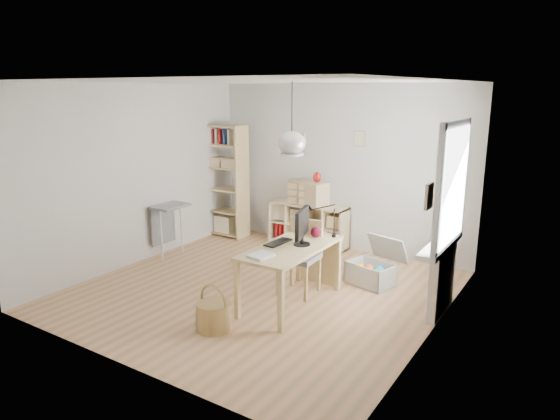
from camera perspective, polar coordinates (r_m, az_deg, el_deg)
The scene contains 20 objects.
ground at distance 6.75m, azimuth -2.12°, elevation -9.10°, with size 4.50×4.50×0.00m, color tan.
room_shell at distance 5.83m, azimuth 1.35°, elevation 7.66°, with size 4.50×4.50×4.50m.
window_unit at distance 5.95m, azimuth 19.16°, elevation 2.64°, with size 0.07×1.16×1.46m.
radiator at distance 6.27m, azimuth 18.03°, elevation -7.69°, with size 0.10×0.80×0.80m, color white.
windowsill at distance 6.14m, azimuth 17.87°, elevation -3.87°, with size 0.22×1.20×0.06m, color white.
desk at distance 6.11m, azimuth 1.28°, elevation -4.97°, with size 0.70×1.50×0.75m.
cube_shelf at distance 8.55m, azimuth 3.21°, elevation -2.02°, with size 1.40×0.38×0.72m.
tall_bookshelf at distance 9.01m, azimuth -6.32°, elevation 3.87°, with size 0.80×0.38×2.00m.
side_table at distance 8.05m, azimuth -12.73°, elevation -0.63°, with size 0.40×0.55×0.85m.
chair at distance 6.51m, azimuth 2.41°, elevation -4.83°, with size 0.50×0.50×0.96m.
wicker_basket at distance 5.69m, azimuth -7.60°, elevation -11.80°, with size 0.39×0.38×0.53m.
storage_chest at distance 7.00m, azimuth 10.65°, elevation -6.66°, with size 0.75×0.80×0.63m.
monitor at distance 6.06m, azimuth 2.54°, elevation -1.72°, with size 0.21×0.51×0.45m.
keyboard at distance 6.19m, azimuth -0.22°, elevation -3.73°, with size 0.15×0.41×0.02m, color black.
task_lamp at distance 6.44m, azimuth 4.55°, elevation -0.61°, with size 0.38×0.14×0.41m.
yarn_ball at distance 6.43m, azimuth 4.13°, elevation -2.55°, with size 0.14×0.14×0.14m, color #4F0A1A.
paper_tray at distance 5.71m, azimuth -2.20°, elevation -5.19°, with size 0.22×0.27×0.03m, color white.
drawer_chest at distance 8.36m, azimuth 3.27°, elevation 1.97°, with size 0.69×0.31×0.39m, color #CEBC88.
red_vase at distance 8.23m, azimuth 4.26°, elevation 3.76°, with size 0.14×0.14×0.17m, color #A8170E.
potted_plant at distance 6.40m, azimuth 18.57°, elevation -1.63°, with size 0.25×0.22×0.28m, color #286325.
Camera 1 is at (3.56, -5.10, 2.61)m, focal length 32.00 mm.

